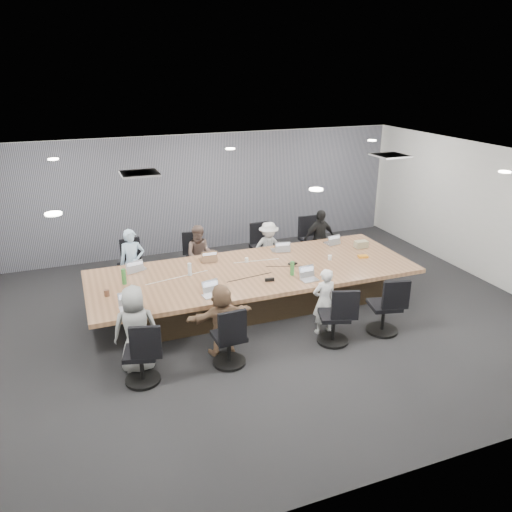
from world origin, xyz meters
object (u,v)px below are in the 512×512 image
object	(u,v)px
person_0	(133,263)
person_4	(136,329)
chair_0	(131,270)
chair_3	(312,244)
person_1	(200,255)
conference_table	(254,286)
laptop_0	(136,269)
snack_packet	(363,256)
chair_2	(262,251)
laptop_6	(310,280)
chair_1	(197,261)
person_6	(324,301)
bottle_green_right	(292,268)
stapler	(270,280)
canvas_bag	(361,244)
laptop_5	(212,296)
bottle_green_left	(124,277)
chair_6	(334,320)
laptop_2	(279,250)
laptop_4	(130,309)
person_3	(319,239)
person_5	(222,319)
laptop_1	(207,259)
chair_4	(141,358)
chair_5	(229,341)
mug_brown	(107,293)
bottle_clear	(190,269)
chair_7	(384,310)
person_2	(268,248)

from	to	relation	value
person_0	person_4	size ratio (longest dim) A/B	0.99
chair_0	person_4	size ratio (longest dim) A/B	0.57
chair_3	person_1	bearing A→B (deg)	8.90
conference_table	person_4	xyz separation A→B (m)	(-2.36, -1.35, 0.27)
laptop_0	snack_packet	world-z (taller)	snack_packet
chair_2	laptop_6	world-z (taller)	chair_2
chair_0	chair_1	distance (m)	1.37
person_6	bottle_green_right	size ratio (longest dim) A/B	4.48
stapler	canvas_bag	distance (m)	2.60
person_4	laptop_5	size ratio (longest dim) A/B	4.68
chair_3	bottle_green_left	size ratio (longest dim) A/B	3.13
laptop_6	bottle_green_right	bearing A→B (deg)	116.58
chair_6	laptop_2	bearing A→B (deg)	105.47
chair_6	bottle_green_right	bearing A→B (deg)	116.43
person_0	laptop_5	size ratio (longest dim) A/B	4.65
laptop_4	person_3	bearing A→B (deg)	25.01
person_1	canvas_bag	xyz separation A→B (m)	(3.17, -1.01, 0.18)
person_6	laptop_6	world-z (taller)	person_6
person_5	snack_packet	world-z (taller)	person_5
laptop_0	laptop_1	bearing A→B (deg)	166.28
person_0	laptop_6	world-z (taller)	person_0
snack_packet	chair_6	bearing A→B (deg)	-134.06
person_0	chair_4	bearing A→B (deg)	-94.42
person_0	chair_5	bearing A→B (deg)	-70.41
chair_2	chair_3	xyz separation A→B (m)	(1.22, 0.00, 0.02)
person_0	laptop_4	world-z (taller)	person_0
laptop_6	chair_4	bearing A→B (deg)	-167.31
mug_brown	snack_packet	xyz separation A→B (m)	(4.88, 0.02, -0.03)
person_1	person_4	xyz separation A→B (m)	(-1.69, -2.70, 0.04)
chair_1	chair_6	bearing A→B (deg)	122.89
chair_1	bottle_clear	size ratio (longest dim) A/B	3.20
chair_6	mug_brown	world-z (taller)	mug_brown
laptop_2	person_1	bearing A→B (deg)	-12.29
chair_0	chair_1	world-z (taller)	chair_0
snack_packet	canvas_bag	bearing A→B (deg)	62.00
chair_1	laptop_1	bearing A→B (deg)	100.30
laptop_0	bottle_green_left	distance (m)	0.67
chair_2	canvas_bag	bearing A→B (deg)	138.35
person_6	chair_0	bearing A→B (deg)	-47.67
chair_7	person_4	xyz separation A→B (m)	(-4.06, 0.35, 0.25)
chair_3	laptop_2	distance (m)	1.55
chair_5	person_5	world-z (taller)	person_5
chair_3	stapler	size ratio (longest dim) A/B	5.26
person_0	person_5	bearing A→B (deg)	-68.26
chair_0	laptop_4	distance (m)	2.55
bottle_clear	chair_0	bearing A→B (deg)	119.51
chair_5	laptop_0	size ratio (longest dim) A/B	2.43
laptop_6	bottle_green_right	world-z (taller)	bottle_green_right
chair_3	laptop_6	size ratio (longest dim) A/B	2.94
chair_3	person_2	size ratio (longest dim) A/B	0.73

